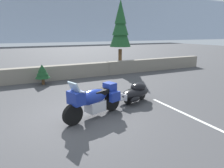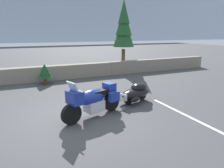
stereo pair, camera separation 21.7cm
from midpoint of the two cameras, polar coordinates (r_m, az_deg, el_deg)
name	(u,v)px [view 1 (the left image)]	position (r m, az deg, el deg)	size (l,w,h in m)	color
ground_plane	(73,117)	(6.85, -11.97, -9.32)	(80.00, 80.00, 0.00)	#424244
stone_guard_wall	(41,74)	(12.26, -20.17, 2.66)	(24.00, 0.60, 0.87)	gray
distant_ridgeline	(13,21)	(102.13, -26.39, 15.89)	(240.00, 80.00, 16.00)	#99A8BF
touring_motorcycle	(94,99)	(6.55, -6.20, -4.38)	(2.23, 1.18, 1.33)	black
car_shaped_trailer	(136,92)	(8.08, 6.00, -2.30)	(2.20, 1.15, 0.76)	black
pine_tree_tall	(120,26)	(15.83, 2.00, 16.22)	(1.63, 1.63, 5.17)	brown
pine_sapling_near	(42,72)	(11.39, -19.78, 3.23)	(0.79, 0.79, 1.10)	brown
parking_stripe_marker	(187,115)	(7.33, 19.75, -8.24)	(0.12, 3.60, 0.01)	silver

